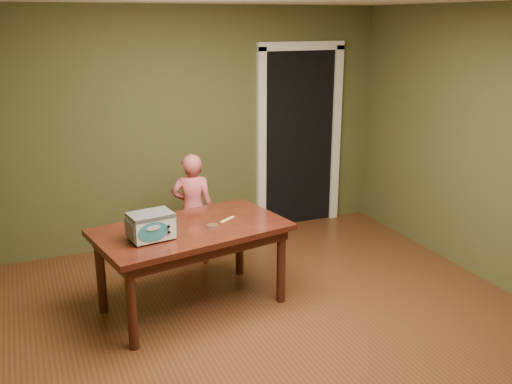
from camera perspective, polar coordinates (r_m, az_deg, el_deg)
floor at (r=4.66m, az=3.62°, el=-14.80°), size 5.00×5.00×0.00m
room_shell at (r=4.03m, az=4.07°, el=6.30°), size 4.52×5.02×2.61m
doorway at (r=7.17m, az=3.25°, el=5.72°), size 1.10×0.66×2.25m
dining_table at (r=4.93m, az=-6.47°, el=-4.58°), size 1.74×1.18×0.75m
toy_oven at (r=4.63m, az=-10.46°, el=-3.29°), size 0.39×0.29×0.22m
baking_pan at (r=4.87m, az=-4.37°, el=-3.40°), size 0.10×0.10×0.02m
spatula at (r=5.03m, az=-2.86°, el=-2.75°), size 0.16×0.12×0.01m
child at (r=5.86m, az=-6.34°, el=-1.72°), size 0.50×0.41×1.16m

